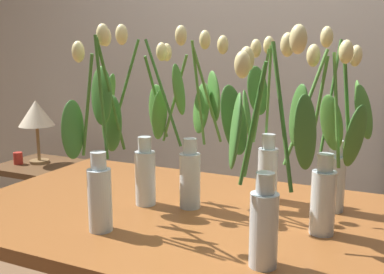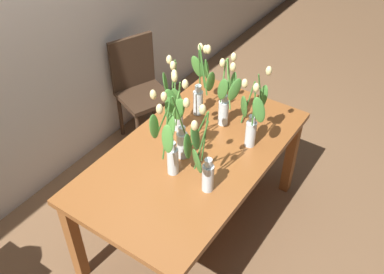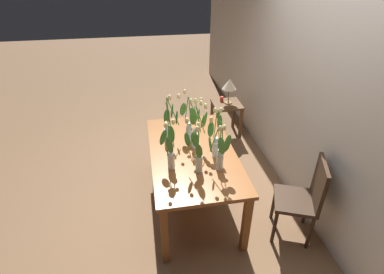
{
  "view_description": "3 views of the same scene",
  "coord_description": "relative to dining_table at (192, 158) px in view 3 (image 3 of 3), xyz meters",
  "views": [
    {
      "loc": [
        0.53,
        -1.22,
        1.24
      ],
      "look_at": [
        -0.06,
        0.04,
        0.98
      ],
      "focal_mm": 41.62,
      "sensor_mm": 36.0,
      "label": 1
    },
    {
      "loc": [
        -1.69,
        -1.14,
        2.57
      ],
      "look_at": [
        -0.06,
        -0.03,
        0.92
      ],
      "focal_mm": 40.66,
      "sensor_mm": 36.0,
      "label": 2
    },
    {
      "loc": [
        2.57,
        -0.46,
        2.52
      ],
      "look_at": [
        0.07,
        -0.02,
        0.96
      ],
      "focal_mm": 27.43,
      "sensor_mm": 36.0,
      "label": 3
    }
  ],
  "objects": [
    {
      "name": "table_lamp",
      "position": [
        -1.51,
        0.85,
        0.21
      ],
      "size": [
        0.22,
        0.22,
        0.4
      ],
      "color": "olive",
      "rests_on": "side_table"
    },
    {
      "name": "tulip_vase_2",
      "position": [
        -0.08,
        0.06,
        0.3
      ],
      "size": [
        0.23,
        0.19,
        0.57
      ],
      "color": "silver",
      "rests_on": "dining_table"
    },
    {
      "name": "dining_chair",
      "position": [
        0.65,
        1.0,
        -0.12
      ],
      "size": [
        0.52,
        0.52,
        0.93
      ],
      "color": "#382619",
      "rests_on": "ground"
    },
    {
      "name": "pillar_candle",
      "position": [
        -1.61,
        0.77,
        -0.06
      ],
      "size": [
        0.06,
        0.06,
        0.07
      ],
      "primitive_type": "cylinder",
      "color": "#B72D23",
      "rests_on": "side_table"
    },
    {
      "name": "tulip_vase_4",
      "position": [
        0.25,
        -0.26,
        0.3
      ],
      "size": [
        0.25,
        0.18,
        0.56
      ],
      "color": "silver",
      "rests_on": "dining_table"
    },
    {
      "name": "tulip_vase_5",
      "position": [
        -0.24,
        -0.22,
        0.3
      ],
      "size": [
        0.16,
        0.2,
        0.58
      ],
      "color": "silver",
      "rests_on": "dining_table"
    },
    {
      "name": "dining_table",
      "position": [
        0.0,
        0.0,
        0.0
      ],
      "size": [
        1.6,
        0.9,
        0.74
      ],
      "color": "brown",
      "rests_on": "ground"
    },
    {
      "name": "room_wall_rear",
      "position": [
        0.0,
        1.28,
        0.7
      ],
      "size": [
        9.0,
        0.1,
        2.7
      ],
      "primitive_type": "cube",
      "color": "beige",
      "rests_on": "ground"
    },
    {
      "name": "ground_plane",
      "position": [
        0.0,
        0.0,
        -0.65
      ],
      "size": [
        18.0,
        18.0,
        0.0
      ],
      "primitive_type": "plane",
      "color": "brown"
    },
    {
      "name": "tulip_vase_3",
      "position": [
        0.37,
        0.19,
        0.3
      ],
      "size": [
        0.17,
        0.23,
        0.57
      ],
      "color": "silver",
      "rests_on": "dining_table"
    },
    {
      "name": "tulip_vase_1",
      "position": [
        0.12,
        0.22,
        0.28
      ],
      "size": [
        0.14,
        0.16,
        0.55
      ],
      "color": "silver",
      "rests_on": "dining_table"
    },
    {
      "name": "tulip_vase_6",
      "position": [
        -0.22,
        0.01,
        0.31
      ],
      "size": [
        0.29,
        0.24,
        0.58
      ],
      "color": "silver",
      "rests_on": "dining_table"
    },
    {
      "name": "tulip_vase_0",
      "position": [
        0.35,
        -0.02,
        0.3
      ],
      "size": [
        0.23,
        0.18,
        0.55
      ],
      "color": "silver",
      "rests_on": "dining_table"
    },
    {
      "name": "side_table",
      "position": [
        -1.51,
        0.83,
        -0.22
      ],
      "size": [
        0.44,
        0.44,
        0.55
      ],
      "color": "brown",
      "rests_on": "ground"
    }
  ]
}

